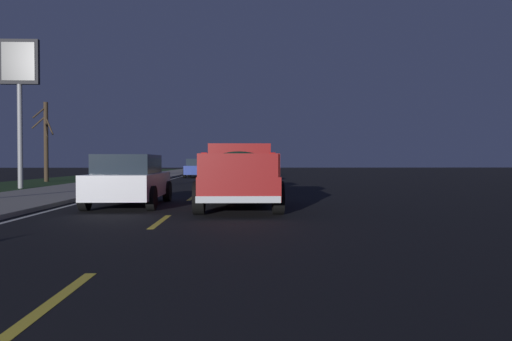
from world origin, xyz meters
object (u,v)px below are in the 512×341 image
Objects in this scene: sedan_tan at (236,174)px; pickup_truck at (239,174)px; sedan_black at (240,170)px; sedan_blue at (198,168)px; sedan_white at (130,180)px; bare_tree_far at (46,140)px; gas_price_sign at (19,76)px.

pickup_truck is at bearing -178.52° from sedan_tan.
sedan_blue is at bearing 19.92° from sedan_black.
sedan_tan is at bearing -24.68° from sedan_white.
sedan_blue is at bearing -50.80° from bare_tree_far.
sedan_white is 12.89m from gas_price_sign.
sedan_black is at bearing -12.28° from sedan_white.
sedan_black is at bearing -1.22° from sedan_tan.
sedan_tan is 1.00× the size of sedan_blue.
sedan_white is (0.59, 3.31, -0.20)m from pickup_truck.
sedan_blue is 24.72m from sedan_white.
gas_price_sign reaches higher than pickup_truck.
sedan_black is (15.72, 0.01, -0.20)m from pickup_truck.
sedan_black is 8.36m from sedan_tan.
pickup_truck is 1.23× the size of sedan_white.
sedan_blue is at bearing 0.42° from sedan_white.
gas_price_sign reaches higher than sedan_black.
sedan_black is 0.60× the size of gas_price_sign.
sedan_tan is at bearing -103.37° from gas_price_sign.
sedan_tan is 1.01× the size of sedan_white.
gas_price_sign is 1.40× the size of bare_tree_far.
pickup_truck is at bearing -100.07° from sedan_white.
pickup_truck is 1.22× the size of sedan_blue.
gas_price_sign is at bearing 118.27° from sedan_black.
gas_price_sign reaches higher than sedan_blue.
sedan_blue is 1.00× the size of sedan_white.
pickup_truck is 15.37m from gas_price_sign.
gas_price_sign is at bearing 47.59° from pickup_truck.
sedan_blue and sedan_white have the same top height.
bare_tree_far is at bearing 13.82° from gas_price_sign.
pickup_truck is 15.73m from sedan_black.
sedan_tan is at bearing 178.78° from sedan_black.
bare_tree_far is at bearing 50.50° from sedan_tan.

